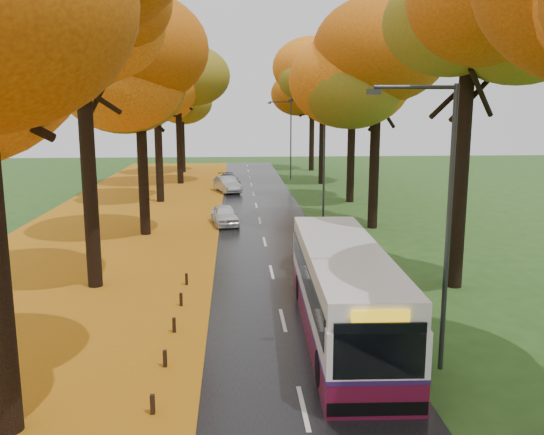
{
  "coord_description": "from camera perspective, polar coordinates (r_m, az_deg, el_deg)",
  "views": [
    {
      "loc": [
        -1.65,
        -7.06,
        7.39
      ],
      "look_at": [
        0.0,
        17.78,
        2.6
      ],
      "focal_mm": 38.0,
      "sensor_mm": 36.0,
      "label": 1
    }
  ],
  "objects": [
    {
      "name": "centre_line",
      "position": [
        32.93,
        -0.83,
        -2.0
      ],
      "size": [
        0.12,
        90.0,
        0.01
      ],
      "primitive_type": "cube",
      "color": "silver",
      "rests_on": "road"
    },
    {
      "name": "leaf_drift",
      "position": [
        32.92,
        -6.14,
        -2.07
      ],
      "size": [
        0.9,
        90.0,
        0.01
      ],
      "primitive_type": "cube",
      "color": "#BA7A13",
      "rests_on": "road"
    },
    {
      "name": "streetlamp_near",
      "position": [
        16.28,
        16.36,
        0.98
      ],
      "size": [
        2.45,
        0.18,
        8.0
      ],
      "color": "#333538",
      "rests_on": "ground"
    },
    {
      "name": "car_white",
      "position": [
        36.55,
        -4.71,
        0.26
      ],
      "size": [
        2.07,
        3.88,
        1.25
      ],
      "primitive_type": "imported",
      "rotation": [
        0.0,
        0.0,
        0.17
      ],
      "color": "silver",
      "rests_on": "road"
    },
    {
      "name": "leaf_verge",
      "position": [
        33.71,
        -16.31,
        -2.2
      ],
      "size": [
        12.0,
        90.0,
        0.02
      ],
      "primitive_type": "cube",
      "color": "#9B520E",
      "rests_on": "ground"
    },
    {
      "name": "road",
      "position": [
        32.93,
        -0.83,
        -2.04
      ],
      "size": [
        6.5,
        90.0,
        0.04
      ],
      "primitive_type": "cube",
      "color": "black",
      "rests_on": "ground"
    },
    {
      "name": "streetlamp_far",
      "position": [
        59.38,
        1.64,
        8.31
      ],
      "size": [
        2.45,
        0.18,
        8.0
      ],
      "color": "#333538",
      "rests_on": "ground"
    },
    {
      "name": "trees_right",
      "position": [
        35.18,
        11.12,
        14.44
      ],
      "size": [
        9.3,
        74.2,
        13.96
      ],
      "color": "black",
      "rests_on": "ground"
    },
    {
      "name": "bollard_row",
      "position": [
        13.9,
        -12.52,
        -20.25
      ],
      "size": [
        0.11,
        23.51,
        0.52
      ],
      "color": "black",
      "rests_on": "ground"
    },
    {
      "name": "streetlamp_mid",
      "position": [
        37.57,
        4.81,
        6.77
      ],
      "size": [
        2.45,
        0.18,
        8.0
      ],
      "color": "#333538",
      "rests_on": "ground"
    },
    {
      "name": "trees_left",
      "position": [
        34.63,
        -13.39,
        14.16
      ],
      "size": [
        9.2,
        74.0,
        13.88
      ],
      "color": "black",
      "rests_on": "ground"
    },
    {
      "name": "car_silver",
      "position": [
        50.62,
        -4.45,
        3.29
      ],
      "size": [
        2.65,
        4.39,
        1.37
      ],
      "primitive_type": "imported",
      "rotation": [
        0.0,
        0.0,
        0.31
      ],
      "color": "#93959A",
      "rests_on": "road"
    },
    {
      "name": "car_dark",
      "position": [
        54.17,
        -4.29,
        3.69
      ],
      "size": [
        2.35,
        4.24,
        1.16
      ],
      "primitive_type": "imported",
      "rotation": [
        0.0,
        0.0,
        0.19
      ],
      "color": "black",
      "rests_on": "road"
    },
    {
      "name": "bus",
      "position": [
        19.09,
        7.07,
        -7.02
      ],
      "size": [
        2.86,
        11.03,
        2.88
      ],
      "rotation": [
        0.0,
        0.0,
        -0.03
      ],
      "color": "#5B0E28",
      "rests_on": "road"
    }
  ]
}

